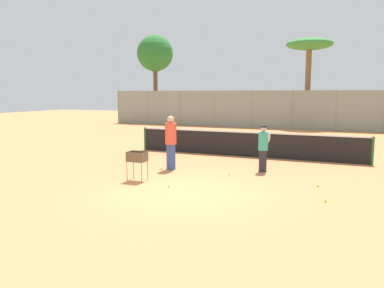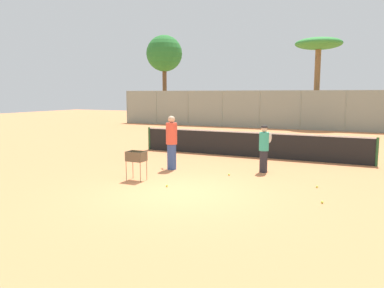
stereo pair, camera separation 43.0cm
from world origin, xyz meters
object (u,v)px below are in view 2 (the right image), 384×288
object	(u,v)px
player_white_outfit	(264,148)
parked_car	(219,115)
tennis_net	(248,144)
player_red_cap	(172,142)
ball_cart	(136,159)

from	to	relation	value
player_white_outfit	parked_car	bearing A→B (deg)	34.35
parked_car	tennis_net	bearing A→B (deg)	-65.12
tennis_net	player_white_outfit	world-z (taller)	player_white_outfit
tennis_net	player_red_cap	distance (m)	4.07
tennis_net	parked_car	world-z (taller)	parked_car
ball_cart	parked_car	world-z (taller)	parked_car
player_white_outfit	ball_cart	xyz separation A→B (m)	(-3.24, -2.84, -0.14)
tennis_net	player_red_cap	size ratio (longest dim) A/B	5.21
tennis_net	parked_car	size ratio (longest dim) A/B	2.34
player_white_outfit	parked_car	xyz separation A→B (m)	(-9.26, 19.80, -0.16)
parked_car	player_white_outfit	bearing A→B (deg)	-64.93
tennis_net	player_red_cap	xyz separation A→B (m)	(-1.69, -3.67, 0.41)
player_red_cap	tennis_net	bearing A→B (deg)	-64.29
ball_cart	player_white_outfit	bearing A→B (deg)	41.19
player_red_cap	ball_cart	size ratio (longest dim) A/B	2.09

